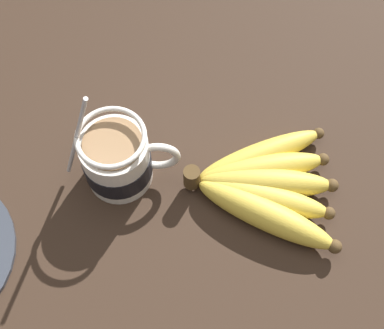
# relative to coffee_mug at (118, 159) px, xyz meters

# --- Properties ---
(table) EXTENTS (1.34, 1.34, 0.03)m
(table) POSITION_rel_coffee_mug_xyz_m (0.03, 0.04, -0.06)
(table) COLOR #332319
(table) RESTS_ON ground
(coffee_mug) EXTENTS (0.14, 0.08, 0.17)m
(coffee_mug) POSITION_rel_coffee_mug_xyz_m (0.00, 0.00, 0.00)
(coffee_mug) COLOR white
(coffee_mug) RESTS_ON table
(banana_bunch) EXTENTS (0.19, 0.18, 0.04)m
(banana_bunch) POSITION_rel_coffee_mug_xyz_m (0.17, -0.03, -0.02)
(banana_bunch) COLOR #4C381E
(banana_bunch) RESTS_ON table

